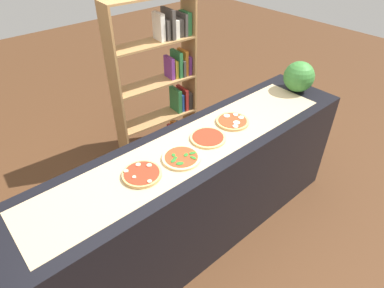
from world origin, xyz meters
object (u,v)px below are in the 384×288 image
at_px(watermelon, 299,77).
at_px(bookshelf, 166,82).
at_px(pizza_plain_2, 208,138).
at_px(pizza_spinach_1, 181,158).
at_px(pizza_mushroom_0, 142,174).
at_px(pizza_mozzarella_3, 233,121).

xyz_separation_m(watermelon, bookshelf, (-0.56, 1.10, -0.27)).
bearing_deg(bookshelf, pizza_plain_2, -113.40).
relative_size(pizza_spinach_1, pizza_plain_2, 1.00).
xyz_separation_m(pizza_mushroom_0, watermelon, (1.58, 0.04, 0.11)).
bearing_deg(pizza_spinach_1, pizza_mozzarella_3, 8.24).
xyz_separation_m(pizza_mozzarella_3, bookshelf, (0.21, 1.09, -0.16)).
distance_m(pizza_mushroom_0, pizza_mozzarella_3, 0.81).
distance_m(pizza_mozzarella_3, watermelon, 0.78).
distance_m(pizza_plain_2, pizza_mozzarella_3, 0.27).
height_order(pizza_mushroom_0, pizza_plain_2, pizza_mushroom_0).
distance_m(pizza_spinach_1, pizza_plain_2, 0.27).
bearing_deg(pizza_plain_2, bookshelf, 66.60).
bearing_deg(pizza_mushroom_0, pizza_plain_2, 1.59).
relative_size(pizza_mushroom_0, watermelon, 0.92).
xyz_separation_m(pizza_mozzarella_3, watermelon, (0.77, -0.01, 0.11)).
xyz_separation_m(pizza_spinach_1, pizza_plain_2, (0.27, 0.05, -0.00)).
distance_m(pizza_plain_2, watermelon, 1.05).
relative_size(watermelon, bookshelf, 0.16).
height_order(pizza_spinach_1, pizza_mozzarella_3, pizza_mozzarella_3).
height_order(pizza_plain_2, bookshelf, bookshelf).
bearing_deg(pizza_spinach_1, pizza_mushroom_0, 172.95).
relative_size(pizza_spinach_1, bookshelf, 0.15).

